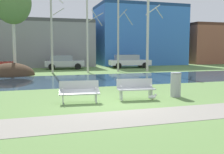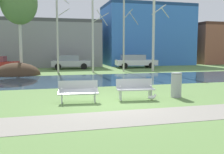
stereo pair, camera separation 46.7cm
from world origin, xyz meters
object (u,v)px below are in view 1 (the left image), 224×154
(seagull, at_px, (153,97))
(parked_hatch_third_white, at_px, (129,61))
(trash_bin, at_px, (176,84))
(bench_left, at_px, (79,91))
(bench_right, at_px, (136,88))
(parked_sedan_second_silver, at_px, (64,62))

(seagull, distance_m, parked_hatch_third_white, 18.14)
(trash_bin, xyz_separation_m, parked_hatch_third_white, (4.08, 16.93, 0.21))
(bench_left, height_order, trash_bin, trash_bin)
(trash_bin, bearing_deg, parked_hatch_third_white, 76.47)
(seagull, bearing_deg, parked_hatch_third_white, 72.70)
(bench_left, height_order, parked_hatch_third_white, parked_hatch_third_white)
(bench_right, bearing_deg, parked_hatch_third_white, 70.42)
(seagull, bearing_deg, bench_right, 151.11)
(trash_bin, height_order, seagull, trash_bin)
(bench_right, distance_m, parked_hatch_third_white, 18.00)
(trash_bin, xyz_separation_m, parked_sedan_second_silver, (-3.14, 17.34, 0.20))
(parked_hatch_third_white, bearing_deg, parked_sedan_second_silver, 176.79)
(bench_left, relative_size, parked_sedan_second_silver, 0.39)
(bench_left, xyz_separation_m, seagull, (3.08, -0.35, -0.34))
(bench_left, relative_size, seagull, 3.88)
(bench_left, bearing_deg, bench_right, 0.00)
(bench_right, relative_size, parked_sedan_second_silver, 0.39)
(seagull, bearing_deg, bench_left, 173.45)
(trash_bin, relative_size, parked_sedan_second_silver, 0.26)
(trash_bin, height_order, parked_sedan_second_silver, parked_sedan_second_silver)
(bench_right, bearing_deg, seagull, -28.89)
(seagull, distance_m, parked_sedan_second_silver, 17.82)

